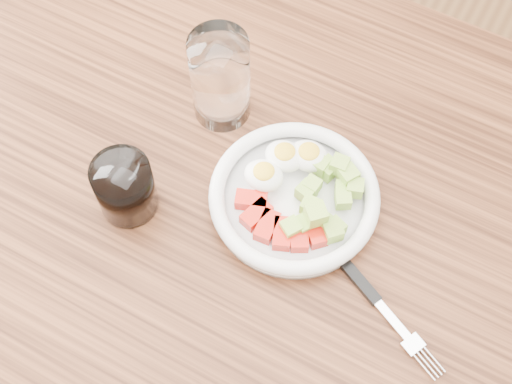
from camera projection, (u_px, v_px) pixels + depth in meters
ground at (258, 357)px, 1.65m from camera, size 4.00×4.00×0.00m
dining_table at (259, 241)px, 1.06m from camera, size 1.50×0.90×0.77m
bowl at (295, 195)px, 0.96m from camera, size 0.23×0.23×0.06m
fork at (366, 288)px, 0.92m from camera, size 0.21×0.11×0.01m
water_glass at (220, 79)px, 0.99m from camera, size 0.08×0.08×0.15m
coffee_glass at (125, 188)px, 0.94m from camera, size 0.08×0.08×0.09m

